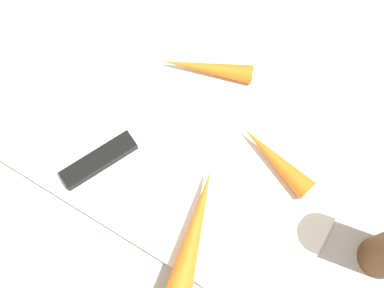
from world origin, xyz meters
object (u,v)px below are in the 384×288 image
knife (109,154)px  carrot_longest (193,236)px  carrot_medium (206,68)px  carrot_shortest (275,159)px  cutting_board (192,146)px

knife → carrot_longest: 0.13m
carrot_medium → carrot_shortest: carrot_shortest is taller
cutting_board → carrot_longest: carrot_longest is taller
carrot_longest → knife: bearing=60.7°
knife → carrot_longest: size_ratio=1.26×
knife → carrot_medium: (0.04, 0.15, 0.01)m
carrot_shortest → cutting_board: bearing=33.8°
cutting_board → knife: bearing=-140.4°
carrot_longest → carrot_shortest: (0.03, 0.12, -0.00)m
cutting_board → carrot_medium: bearing=110.9°
cutting_board → carrot_shortest: 0.10m
cutting_board → carrot_shortest: bearing=17.3°
carrot_medium → carrot_shortest: (0.13, -0.06, 0.00)m
knife → cutting_board: bearing=-25.7°
knife → carrot_shortest: carrot_shortest is taller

